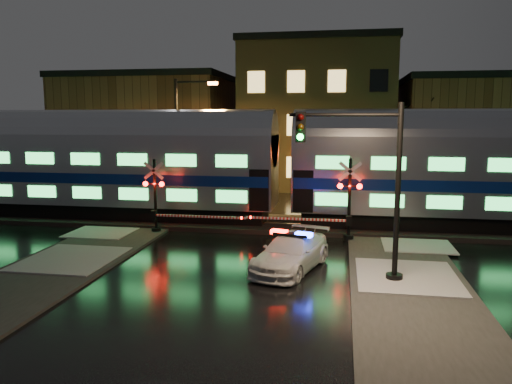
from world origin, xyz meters
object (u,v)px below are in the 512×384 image
crossing_signal_right (341,208)px  crossing_signal_left (162,204)px  police_car (291,252)px  streetlight (181,135)px  traffic_light (369,188)px

crossing_signal_right → crossing_signal_left: bearing=-180.0°
police_car → streetlight: 14.60m
police_car → crossing_signal_right: bearing=85.4°
crossing_signal_right → traffic_light: bearing=-81.1°
crossing_signal_right → streetlight: (-9.87, 6.70, 3.06)m
traffic_light → streetlight: size_ratio=0.77×
crossing_signal_left → traffic_light: bearing=-30.8°
traffic_light → streetlight: streetlight is taller
crossing_signal_right → crossing_signal_left: (-8.75, -0.00, -0.07)m
police_car → streetlight: bearing=141.2°
crossing_signal_right → crossing_signal_left: 8.75m
streetlight → crossing_signal_right: bearing=-34.2°
police_car → crossing_signal_right: 5.23m
crossing_signal_right → streetlight: streetlight is taller
crossing_signal_right → streetlight: size_ratio=0.68×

